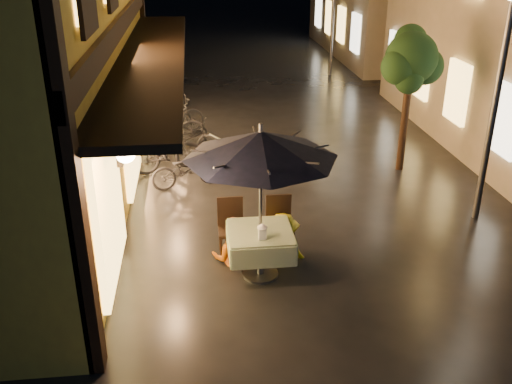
{
  "coord_description": "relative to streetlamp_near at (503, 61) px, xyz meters",
  "views": [
    {
      "loc": [
        -2.15,
        -7.05,
        4.84
      ],
      "look_at": [
        -1.25,
        1.07,
        1.15
      ],
      "focal_mm": 40.0,
      "sensor_mm": 36.0,
      "label": 1
    }
  ],
  "objects": [
    {
      "name": "cafe_table",
      "position": [
        -4.25,
        -1.53,
        -2.33
      ],
      "size": [
        0.99,
        0.99,
        0.78
      ],
      "color": "#59595E",
      "rests_on": "ground"
    },
    {
      "name": "cafe_chair_right",
      "position": [
        -3.85,
        -0.8,
        -2.38
      ],
      "size": [
        0.42,
        0.42,
        0.97
      ],
      "color": "black",
      "rests_on": "ground"
    },
    {
      "name": "patio_umbrella",
      "position": [
        -4.25,
        -1.53,
        -0.77
      ],
      "size": [
        2.24,
        2.24,
        2.46
      ],
      "color": "#59595E",
      "rests_on": "ground"
    },
    {
      "name": "person_orange",
      "position": [
        -4.63,
        -1.02,
        -2.18
      ],
      "size": [
        0.79,
        0.66,
        1.48
      ],
      "primitive_type": "imported",
      "rotation": [
        0.0,
        0.0,
        2.99
      ],
      "color": "#B95509",
      "rests_on": "ground"
    },
    {
      "name": "table_lantern",
      "position": [
        -4.25,
        -1.77,
        -2.0
      ],
      "size": [
        0.16,
        0.16,
        0.25
      ],
      "color": "white",
      "rests_on": "cafe_table"
    },
    {
      "name": "streetlamp_near",
      "position": [
        0.0,
        0.0,
        0.0
      ],
      "size": [
        0.36,
        0.36,
        4.23
      ],
      "color": "#59595E",
      "rests_on": "ground"
    },
    {
      "name": "cafe_chair_left",
      "position": [
        -4.65,
        -0.8,
        -2.38
      ],
      "size": [
        0.42,
        0.42,
        0.97
      ],
      "color": "black",
      "rests_on": "ground"
    },
    {
      "name": "bicycle_0",
      "position": [
        -5.36,
        2.03,
        -2.51
      ],
      "size": [
        1.63,
        0.94,
        0.81
      ],
      "primitive_type": "imported",
      "rotation": [
        0.0,
        0.0,
        1.85
      ],
      "color": "black",
      "rests_on": "ground"
    },
    {
      "name": "street_tree",
      "position": [
        -0.59,
        2.51,
        -0.5
      ],
      "size": [
        1.43,
        1.2,
        3.15
      ],
      "color": "black",
      "rests_on": "ground"
    },
    {
      "name": "person_yellow",
      "position": [
        -3.82,
        -0.98,
        -2.19
      ],
      "size": [
        1.02,
        0.71,
        1.45
      ],
      "primitive_type": "imported",
      "rotation": [
        0.0,
        0.0,
        2.94
      ],
      "color": "#D0BA0C",
      "rests_on": "ground"
    },
    {
      "name": "ground",
      "position": [
        -3.0,
        -2.0,
        -2.92
      ],
      "size": [
        90.0,
        90.0,
        0.0
      ],
      "primitive_type": "plane",
      "color": "black",
      "rests_on": "ground"
    },
    {
      "name": "bicycle_1",
      "position": [
        -5.79,
        2.96,
        -2.44
      ],
      "size": [
        1.65,
        1.01,
        0.96
      ],
      "primitive_type": "imported",
      "rotation": [
        0.0,
        0.0,
        1.95
      ],
      "color": "black",
      "rests_on": "ground"
    },
    {
      "name": "bicycle_3",
      "position": [
        -5.77,
        4.57,
        -2.38
      ],
      "size": [
        1.81,
        0.61,
        1.07
      ],
      "primitive_type": "imported",
      "rotation": [
        0.0,
        0.0,
        1.51
      ],
      "color": "black",
      "rests_on": "ground"
    },
    {
      "name": "bicycle_4",
      "position": [
        -5.82,
        5.66,
        -2.44
      ],
      "size": [
        1.93,
        1.01,
        0.96
      ],
      "primitive_type": "imported",
      "rotation": [
        0.0,
        0.0,
        1.78
      ],
      "color": "black",
      "rests_on": "ground"
    },
    {
      "name": "bicycle_2",
      "position": [
        -5.41,
        3.84,
        -2.46
      ],
      "size": [
        1.82,
        0.95,
        0.91
      ],
      "primitive_type": "imported",
      "rotation": [
        0.0,
        0.0,
        1.36
      ],
      "color": "black",
      "rests_on": "ground"
    }
  ]
}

